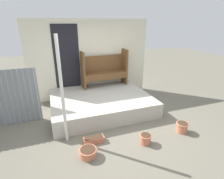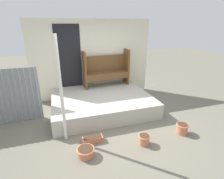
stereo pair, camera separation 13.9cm
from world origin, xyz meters
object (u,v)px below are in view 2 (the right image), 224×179
flower_pot_middle (144,139)px  flower_pot_right (182,128)px  flower_pot_left (86,152)px  support_post (61,92)px  planter_box_rect (93,139)px  bench (106,68)px

flower_pot_middle → flower_pot_right: size_ratio=0.91×
flower_pot_left → flower_pot_right: size_ratio=1.23×
flower_pot_middle → support_post: bearing=156.4°
flower_pot_middle → flower_pot_right: bearing=4.9°
flower_pot_left → flower_pot_right: bearing=1.8°
flower_pot_middle → planter_box_rect: 1.12m
flower_pot_left → support_post: bearing=116.2°
support_post → flower_pot_left: 1.29m
bench → flower_pot_right: bearing=-71.0°
flower_pot_left → flower_pot_middle: bearing=-0.9°
flower_pot_middle → planter_box_rect: (-1.05, 0.41, -0.06)m
flower_pot_left → flower_pot_middle: (1.26, -0.02, 0.02)m
support_post → flower_pot_right: size_ratio=7.82×
support_post → bench: 2.57m
flower_pot_right → planter_box_rect: bearing=171.4°
bench → flower_pot_middle: size_ratio=5.90×
bench → flower_pot_left: bearing=-117.1°
bench → flower_pot_right: 3.03m
flower_pot_left → flower_pot_right: 2.31m
flower_pot_middle → planter_box_rect: bearing=158.8°
support_post → flower_pot_middle: size_ratio=8.62×
flower_pot_right → planter_box_rect: (-2.09, 0.32, -0.07)m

